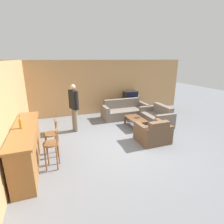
% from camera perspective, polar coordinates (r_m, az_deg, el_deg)
% --- Properties ---
extents(ground_plane, '(24.00, 24.00, 0.00)m').
position_cam_1_polar(ground_plane, '(5.73, 5.02, -10.55)').
color(ground_plane, slate).
extents(wall_back, '(9.40, 0.08, 2.60)m').
position_cam_1_polar(wall_back, '(8.68, -5.02, 8.00)').
color(wall_back, tan).
rests_on(wall_back, ground_plane).
extents(wall_left, '(0.08, 8.69, 2.60)m').
position_cam_1_polar(wall_left, '(6.18, -28.68, 2.31)').
color(wall_left, tan).
rests_on(wall_left, ground_plane).
extents(bar_counter, '(0.55, 2.61, 1.06)m').
position_cam_1_polar(bar_counter, '(4.97, -25.97, -9.99)').
color(bar_counter, brown).
rests_on(bar_counter, ground_plane).
extents(bar_chair_near, '(0.45, 0.45, 1.05)m').
position_cam_1_polar(bar_chair_near, '(4.61, -19.05, -10.64)').
color(bar_chair_near, brown).
rests_on(bar_chair_near, ground_plane).
extents(bar_chair_mid, '(0.43, 0.43, 1.05)m').
position_cam_1_polar(bar_chair_mid, '(5.16, -19.22, -7.64)').
color(bar_chair_mid, brown).
rests_on(bar_chair_mid, ground_plane).
extents(couch_far, '(2.08, 0.93, 0.82)m').
position_cam_1_polar(couch_far, '(8.19, 4.02, 0.24)').
color(couch_far, '#70665B').
rests_on(couch_far, ground_plane).
extents(armchair_near, '(0.97, 0.88, 0.80)m').
position_cam_1_polar(armchair_near, '(5.93, 13.28, -6.85)').
color(armchair_near, brown).
rests_on(armchair_near, ground_plane).
extents(loveseat_right, '(0.85, 1.45, 0.79)m').
position_cam_1_polar(loveseat_right, '(7.58, 14.46, -1.70)').
color(loveseat_right, '#70665B').
rests_on(loveseat_right, ground_plane).
extents(coffee_table, '(0.57, 1.06, 0.38)m').
position_cam_1_polar(coffee_table, '(7.03, 7.77, -2.43)').
color(coffee_table, brown).
rests_on(coffee_table, ground_plane).
extents(tv_unit, '(0.99, 0.50, 0.52)m').
position_cam_1_polar(tv_unit, '(9.14, 5.93, 1.75)').
color(tv_unit, black).
rests_on(tv_unit, ground_plane).
extents(tv, '(0.67, 0.45, 0.56)m').
position_cam_1_polar(tv, '(9.01, 6.04, 5.05)').
color(tv, black).
rests_on(tv, tv_unit).
extents(bottle, '(0.08, 0.08, 0.32)m').
position_cam_1_polar(bottle, '(4.65, -27.73, -3.06)').
color(bottle, '#B27A23').
rests_on(bottle, bar_counter).
extents(book_on_table, '(0.21, 0.13, 0.02)m').
position_cam_1_polar(book_on_table, '(7.06, 8.24, -1.82)').
color(book_on_table, black).
rests_on(book_on_table, coffee_table).
extents(table_lamp, '(0.24, 0.24, 0.50)m').
position_cam_1_polar(table_lamp, '(9.15, 8.07, 5.74)').
color(table_lamp, brown).
rests_on(table_lamp, tv_unit).
extents(person_by_window, '(0.31, 0.53, 1.78)m').
position_cam_1_polar(person_by_window, '(6.56, -12.35, 2.21)').
color(person_by_window, '#756B5B').
rests_on(person_by_window, ground_plane).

